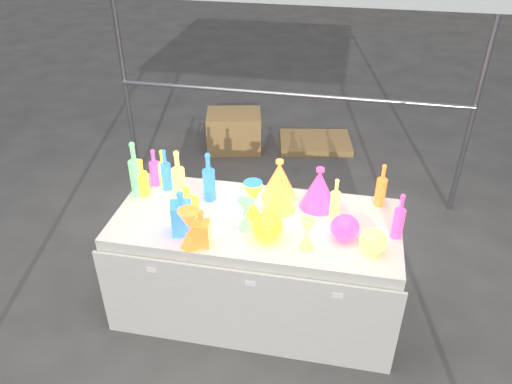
% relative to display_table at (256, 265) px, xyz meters
% --- Properties ---
extents(ground, '(80.00, 80.00, 0.00)m').
position_rel_display_table_xyz_m(ground, '(-0.00, 0.01, -0.37)').
color(ground, '#5E5C57').
rests_on(ground, ground).
extents(display_table, '(1.84, 0.83, 0.75)m').
position_rel_display_table_xyz_m(display_table, '(0.00, 0.00, 0.00)').
color(display_table, silver).
rests_on(display_table, ground).
extents(cardboard_box_closed, '(0.65, 0.53, 0.42)m').
position_rel_display_table_xyz_m(cardboard_box_closed, '(-0.69, 2.28, -0.17)').
color(cardboard_box_closed, tan).
rests_on(cardboard_box_closed, ground).
extents(cardboard_box_flat, '(0.87, 0.69, 0.07)m').
position_rel_display_table_xyz_m(cardboard_box_flat, '(0.18, 2.52, -0.34)').
color(cardboard_box_flat, tan).
rests_on(cardboard_box_flat, ground).
extents(bottle_0, '(0.09, 0.09, 0.27)m').
position_rel_display_table_xyz_m(bottle_0, '(-0.70, 0.29, 0.51)').
color(bottle_0, '#B93011').
rests_on(bottle_0, display_table).
extents(bottle_1, '(0.10, 0.10, 0.35)m').
position_rel_display_table_xyz_m(bottle_1, '(-0.35, 0.17, 0.55)').
color(bottle_1, '#1A924C').
rests_on(bottle_1, display_table).
extents(bottle_3, '(0.08, 0.08, 0.27)m').
position_rel_display_table_xyz_m(bottle_3, '(-0.76, 0.28, 0.51)').
color(bottle_3, '#1A499B').
rests_on(bottle_3, display_table).
extents(bottle_4, '(0.09, 0.09, 0.36)m').
position_rel_display_table_xyz_m(bottle_4, '(-0.54, 0.13, 0.56)').
color(bottle_4, '#14806B').
rests_on(bottle_4, display_table).
extents(bottle_5, '(0.09, 0.09, 0.39)m').
position_rel_display_table_xyz_m(bottle_5, '(-0.84, 0.14, 0.57)').
color(bottle_5, '#A52193').
rests_on(bottle_5, display_table).
extents(bottle_6, '(0.09, 0.09, 0.28)m').
position_rel_display_table_xyz_m(bottle_6, '(-0.79, 0.13, 0.51)').
color(bottle_6, '#B93011').
rests_on(bottle_6, display_table).
extents(bottle_7, '(0.08, 0.08, 0.30)m').
position_rel_display_table_xyz_m(bottle_7, '(-0.67, 0.24, 0.53)').
color(bottle_7, '#1A924C').
rests_on(bottle_7, display_table).
extents(decanter_0, '(0.12, 0.12, 0.26)m').
position_rel_display_table_xyz_m(decanter_0, '(-0.40, -0.11, 0.51)').
color(decanter_0, '#B93011').
rests_on(decanter_0, display_table).
extents(decanter_1, '(0.11, 0.11, 0.25)m').
position_rel_display_table_xyz_m(decanter_1, '(-0.26, -0.30, 0.50)').
color(decanter_1, orange).
rests_on(decanter_1, display_table).
extents(decanter_2, '(0.16, 0.16, 0.29)m').
position_rel_display_table_xyz_m(decanter_2, '(-0.41, -0.21, 0.52)').
color(decanter_2, '#1A924C').
rests_on(decanter_2, display_table).
extents(hourglass_0, '(0.16, 0.16, 0.25)m').
position_rel_display_table_xyz_m(hourglass_0, '(-0.32, -0.33, 0.50)').
color(hourglass_0, orange).
rests_on(hourglass_0, display_table).
extents(hourglass_2, '(0.13, 0.13, 0.19)m').
position_rel_display_table_xyz_m(hourglass_2, '(0.34, -0.21, 0.47)').
color(hourglass_2, '#14806B').
rests_on(hourglass_2, display_table).
extents(hourglass_3, '(0.13, 0.13, 0.21)m').
position_rel_display_table_xyz_m(hourglass_3, '(-0.04, -0.10, 0.48)').
color(hourglass_3, '#A52193').
rests_on(hourglass_3, display_table).
extents(hourglass_4, '(0.13, 0.13, 0.24)m').
position_rel_display_table_xyz_m(hourglass_4, '(-0.02, 0.02, 0.49)').
color(hourglass_4, '#B93011').
rests_on(hourglass_4, display_table).
extents(hourglass_5, '(0.14, 0.14, 0.24)m').
position_rel_display_table_xyz_m(hourglass_5, '(-0.03, 0.05, 0.50)').
color(hourglass_5, '#1A924C').
rests_on(hourglass_5, display_table).
extents(globe_0, '(0.23, 0.23, 0.15)m').
position_rel_display_table_xyz_m(globe_0, '(0.10, -0.17, 0.45)').
color(globe_0, '#B93011').
rests_on(globe_0, display_table).
extents(globe_1, '(0.16, 0.16, 0.13)m').
position_rel_display_table_xyz_m(globe_1, '(0.72, -0.17, 0.44)').
color(globe_1, '#14806B').
rests_on(globe_1, display_table).
extents(globe_2, '(0.18, 0.18, 0.12)m').
position_rel_display_table_xyz_m(globe_2, '(0.09, -0.13, 0.44)').
color(globe_2, orange).
rests_on(globe_2, display_table).
extents(globe_3, '(0.22, 0.22, 0.14)m').
position_rel_display_table_xyz_m(globe_3, '(0.55, -0.08, 0.45)').
color(globe_3, '#1A499B').
rests_on(globe_3, display_table).
extents(lampshade_0, '(0.27, 0.27, 0.26)m').
position_rel_display_table_xyz_m(lampshade_0, '(0.12, 0.15, 0.51)').
color(lampshade_0, yellow).
rests_on(lampshade_0, display_table).
extents(lampshade_1, '(0.30, 0.30, 0.28)m').
position_rel_display_table_xyz_m(lampshade_1, '(0.10, 0.29, 0.51)').
color(lampshade_1, yellow).
rests_on(lampshade_1, display_table).
extents(lampshade_2, '(0.26, 0.26, 0.28)m').
position_rel_display_table_xyz_m(lampshade_2, '(0.37, 0.23, 0.52)').
color(lampshade_2, '#1A499B').
rests_on(lampshade_2, display_table).
extents(bottle_9, '(0.07, 0.07, 0.30)m').
position_rel_display_table_xyz_m(bottle_9, '(0.76, 0.32, 0.53)').
color(bottle_9, orange).
rests_on(bottle_9, display_table).
extents(bottle_10, '(0.09, 0.09, 0.30)m').
position_rel_display_table_xyz_m(bottle_10, '(0.86, -0.01, 0.53)').
color(bottle_10, '#1A499B').
rests_on(bottle_10, display_table).
extents(bottle_11, '(0.07, 0.07, 0.27)m').
position_rel_display_table_xyz_m(bottle_11, '(0.48, 0.14, 0.51)').
color(bottle_11, '#14806B').
rests_on(bottle_11, display_table).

